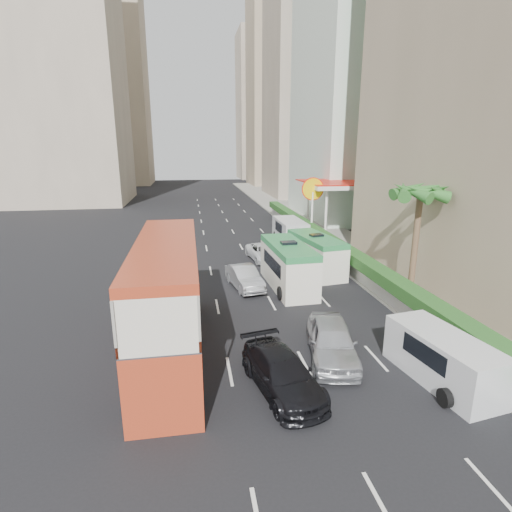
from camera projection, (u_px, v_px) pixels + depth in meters
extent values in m
plane|color=black|center=(301.00, 342.00, 18.84)|extent=(200.00, 200.00, 0.00)
cube|color=#B2391D|center=(169.00, 299.00, 17.23)|extent=(2.50, 11.00, 5.06)
imported|color=silver|center=(245.00, 288.00, 26.13)|extent=(2.27, 4.50, 1.42)
imported|color=silver|center=(331.00, 358.00, 17.38)|extent=(2.91, 5.14, 1.65)
imported|color=black|center=(282.00, 390.00, 15.13)|extent=(2.91, 5.14, 1.40)
imported|color=silver|center=(264.00, 260.00, 32.54)|extent=(2.72, 4.90, 1.30)
cube|color=silver|center=(288.00, 266.00, 25.92)|extent=(2.46, 6.63, 2.90)
cube|color=silver|center=(316.00, 254.00, 29.13)|extent=(2.91, 6.30, 2.69)
cube|color=silver|center=(443.00, 358.00, 15.48)|extent=(2.63, 5.03, 1.91)
cube|color=silver|center=(290.00, 232.00, 38.08)|extent=(2.31, 5.61, 2.23)
cube|color=#99968C|center=(319.00, 230.00, 44.04)|extent=(6.00, 120.00, 0.18)
cube|color=silver|center=(328.00, 250.00, 32.97)|extent=(0.30, 44.00, 1.00)
cube|color=#2D6626|center=(328.00, 240.00, 32.75)|extent=(1.10, 44.00, 0.70)
cylinder|color=brown|center=(415.00, 246.00, 22.99)|extent=(0.36, 0.36, 6.40)
cube|color=silver|center=(335.00, 208.00, 41.59)|extent=(6.50, 8.00, 5.50)
cube|color=#B4A38E|center=(315.00, 53.00, 70.32)|extent=(16.00, 16.00, 50.00)
cube|color=tan|center=(279.00, 90.00, 93.80)|extent=(14.00, 14.00, 44.00)
cube|color=#B4A38E|center=(262.00, 108.00, 115.26)|extent=(14.00, 14.00, 40.00)
cube|color=#B4A38E|center=(55.00, 31.00, 60.56)|extent=(18.00, 18.00, 52.00)
cube|color=tan|center=(112.00, 86.00, 94.97)|extent=(16.00, 16.00, 46.00)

